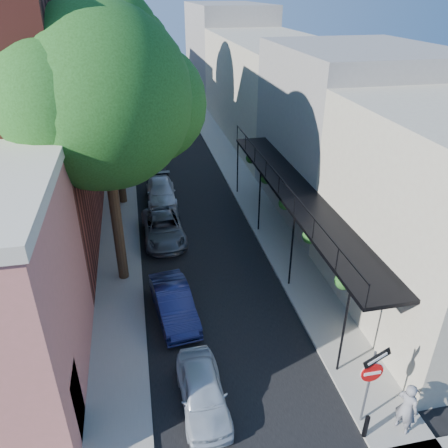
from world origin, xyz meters
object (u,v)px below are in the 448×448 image
oak_near (113,100)px  parked_car_c (163,228)px  bollard (366,426)px  parked_car_b (174,303)px  oak_far (117,41)px  sign_post (371,375)px  pedestrian (407,408)px  parked_car_e (155,165)px  parked_car_a (202,392)px  parked_car_f (138,146)px  oak_mid (117,83)px  parked_car_g (136,129)px  parked_car_d (161,192)px

oak_near → parked_car_c: bearing=61.3°
bollard → parked_car_b: 8.11m
oak_far → parked_car_c: size_ratio=2.69×
oak_far → sign_post: bearing=-76.1°
pedestrian → parked_car_e: bearing=-10.3°
parked_car_a → parked_car_f: (-1.20, 24.17, 0.11)m
oak_mid → parked_car_e: bearing=67.3°
sign_post → oak_mid: bearing=110.9°
oak_near → parked_car_b: (1.53, -3.25, -7.24)m
parked_car_b → parked_car_g: (-0.76, 24.76, -0.01)m
bollard → oak_near: bearing=123.1°
sign_post → parked_car_e: sign_post is taller
oak_far → oak_mid: bearing=-90.4°
parked_car_d → pedestrian: size_ratio=2.34×
sign_post → parked_car_c: (-4.89, 12.26, -1.42)m
parked_car_a → parked_car_e: parked_car_a is taller
parked_car_b → parked_car_d: bearing=81.4°
pedestrian → parked_car_f: bearing=-10.3°
parked_car_g → oak_near: bearing=-96.6°
oak_mid → parked_car_c: 8.32m
parked_car_b → oak_near: bearing=108.3°
oak_mid → parked_car_b: size_ratio=2.64×
oak_far → parked_car_e: (1.80, -4.57, -7.70)m
oak_far → parked_car_f: size_ratio=2.80×
parked_car_d → parked_car_f: (-1.09, 8.93, 0.09)m
parked_car_e → parked_car_g: (-1.05, 9.07, 0.07)m
oak_far → pedestrian: size_ratio=6.68×
bollard → parked_car_g: (-5.60, 31.26, 0.11)m
parked_car_e → parked_car_f: 4.21m
parked_car_e → parked_car_f: (-1.05, 4.07, 0.14)m
parked_car_c → pedestrian: size_ratio=2.48×
sign_post → parked_car_f: 26.46m
parked_car_a → parked_car_g: size_ratio=0.77×
parked_car_b → parked_car_g: bearing=84.9°
oak_near → parked_car_e: (1.81, 12.43, -7.32)m
oak_near → parked_car_d: 10.66m
oak_near → parked_car_g: 22.71m
oak_far → parked_car_d: oak_far is taller
parked_car_b → parked_car_d: (0.33, 10.82, -0.03)m
sign_post → pedestrian: sign_post is taller
parked_car_e → pedestrian: (5.74, -22.19, 0.45)m
oak_near → parked_car_f: bearing=87.3°
parked_car_d → pedestrian: (5.70, -17.33, 0.41)m
oak_far → parked_car_b: 21.70m
oak_near → parked_car_g: bearing=88.0°
parked_car_d → parked_car_c: bearing=-92.1°
parked_car_e → oak_near: bearing=-104.8°
pedestrian → parked_car_g: bearing=-12.5°
sign_post → parked_car_b: size_ratio=0.77×
oak_mid → pedestrian: oak_mid is taller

